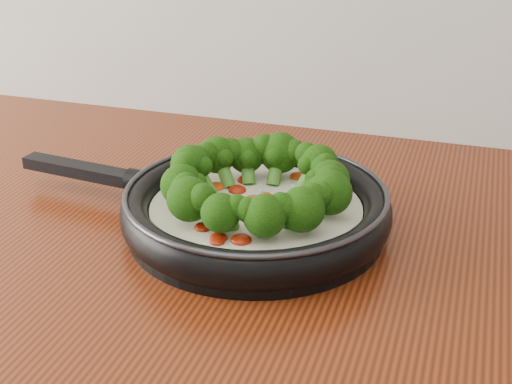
% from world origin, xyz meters
% --- Properties ---
extents(skillet, '(0.51, 0.35, 0.09)m').
position_xyz_m(skillet, '(-0.06, 1.12, 0.94)').
color(skillet, black).
rests_on(skillet, counter).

